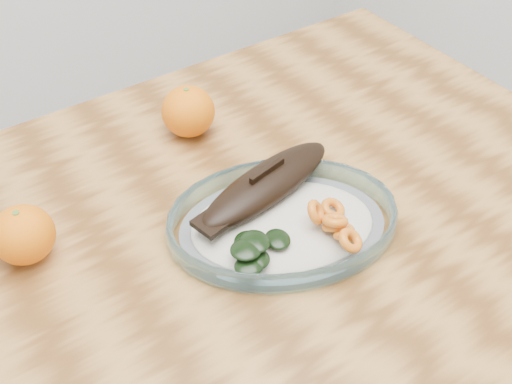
# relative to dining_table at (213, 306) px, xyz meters

# --- Properties ---
(dining_table) EXTENTS (1.20, 0.80, 0.75)m
(dining_table) POSITION_rel_dining_table_xyz_m (0.00, 0.00, 0.00)
(dining_table) COLOR brown
(dining_table) RESTS_ON ground
(plated_meal) EXTENTS (0.69, 0.69, 0.08)m
(plated_meal) POSITION_rel_dining_table_xyz_m (0.10, -0.01, 0.12)
(plated_meal) COLOR white
(plated_meal) RESTS_ON dining_table
(orange_left) EXTENTS (0.07, 0.07, 0.07)m
(orange_left) POSITION_rel_dining_table_xyz_m (-0.18, 0.12, 0.14)
(orange_left) COLOR #F66405
(orange_left) RESTS_ON dining_table
(orange_right) EXTENTS (0.08, 0.08, 0.08)m
(orange_right) POSITION_rel_dining_table_xyz_m (0.10, 0.23, 0.14)
(orange_right) COLOR #F66405
(orange_right) RESTS_ON dining_table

